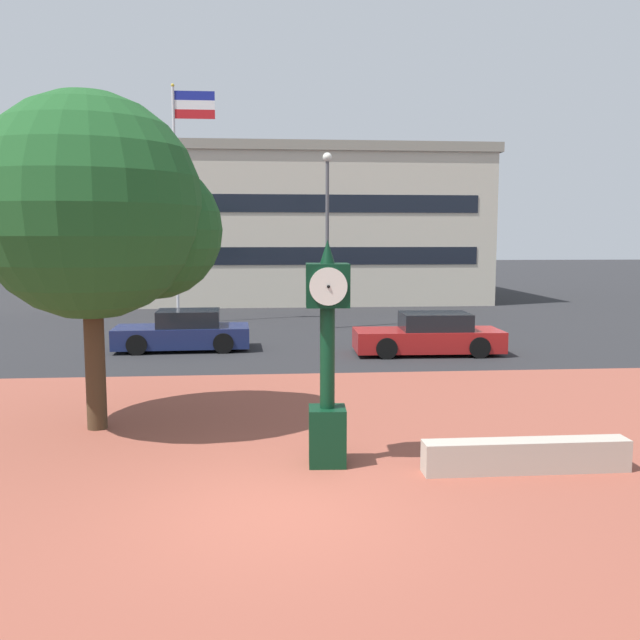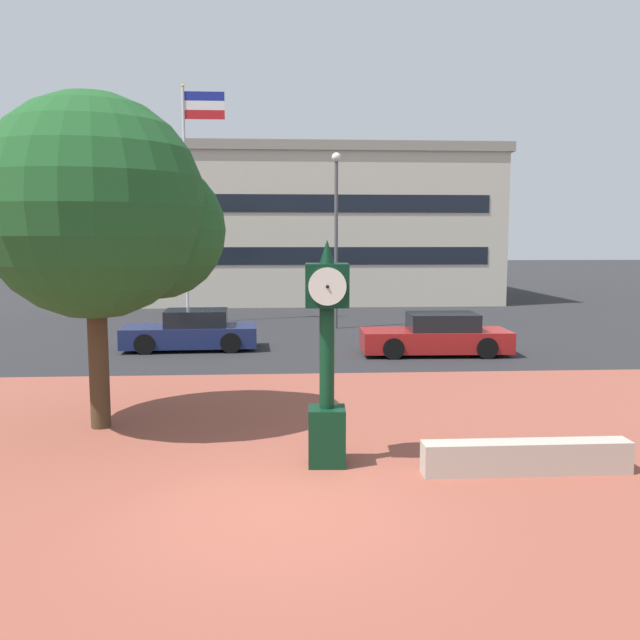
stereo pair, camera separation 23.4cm
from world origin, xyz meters
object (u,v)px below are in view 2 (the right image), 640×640
at_px(plaza_tree, 107,213).
at_px(street_lamp_post, 336,222).
at_px(car_street_mid, 437,336).
at_px(flagpole_primary, 190,182).
at_px(civic_building, 299,227).
at_px(street_clock, 327,358).
at_px(car_street_near, 192,332).

xyz_separation_m(plaza_tree, street_lamp_post, (5.48, 13.91, 0.13)).
relative_size(car_street_mid, street_lamp_post, 0.67).
relative_size(flagpole_primary, civic_building, 0.45).
distance_m(street_clock, civic_building, 31.31).
xyz_separation_m(car_street_near, street_lamp_post, (5.09, 4.85, 3.60)).
bearing_deg(street_lamp_post, car_street_mid, -67.94).
bearing_deg(civic_building, street_clock, -91.13).
distance_m(plaza_tree, street_lamp_post, 14.95).
distance_m(car_street_mid, street_lamp_post, 7.72).
bearing_deg(plaza_tree, civic_building, 81.04).
relative_size(plaza_tree, street_lamp_post, 0.91).
distance_m(plaza_tree, civic_building, 29.00).
bearing_deg(street_lamp_post, street_clock, -95.48).
height_order(car_street_near, street_lamp_post, street_lamp_post).
bearing_deg(car_street_near, plaza_tree, 175.28).
relative_size(street_clock, car_street_near, 0.82).
bearing_deg(street_clock, civic_building, 92.03).
xyz_separation_m(street_clock, car_street_near, (-3.50, 11.61, -1.14)).
distance_m(plaza_tree, car_street_mid, 11.59).
xyz_separation_m(plaza_tree, car_street_mid, (8.04, 7.59, -3.47)).
xyz_separation_m(street_clock, civic_building, (0.61, 31.20, 2.52)).
distance_m(plaza_tree, flagpole_primary, 16.14).
bearing_deg(car_street_mid, car_street_near, 80.82).
bearing_deg(car_street_near, flagpole_primary, 4.28).
bearing_deg(car_street_mid, plaza_tree, 135.03).
relative_size(street_clock, plaza_tree, 0.57).
bearing_deg(flagpole_primary, civic_building, 68.71).
xyz_separation_m(street_clock, flagpole_primary, (-4.30, 18.59, 4.13)).
height_order(car_street_mid, flagpole_primary, flagpole_primary).
bearing_deg(plaza_tree, car_street_near, 87.50).
bearing_deg(civic_building, plaza_tree, -98.96).
xyz_separation_m(flagpole_primary, street_lamp_post, (5.88, -2.12, -1.68)).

